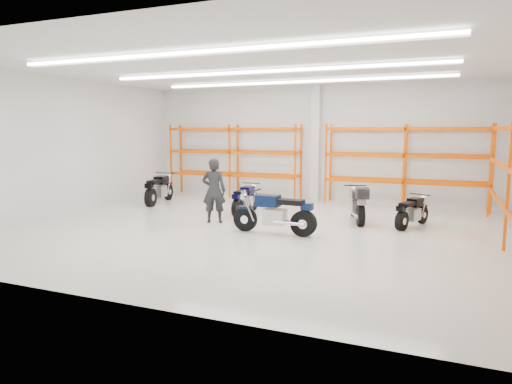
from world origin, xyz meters
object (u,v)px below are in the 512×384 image
at_px(motorcycle_back_a, 158,190).
at_px(motorcycle_back_d, 411,213).
at_px(structural_column, 316,143).
at_px(motorcycle_back_b, 245,200).
at_px(motorcycle_main, 278,214).
at_px(motorcycle_back_c, 358,204).
at_px(standing_man, 214,191).

bearing_deg(motorcycle_back_a, motorcycle_back_d, -5.22).
bearing_deg(structural_column, motorcycle_back_b, -109.52).
relative_size(motorcycle_main, motorcycle_back_c, 1.08).
xyz_separation_m(motorcycle_back_a, motorcycle_back_c, (7.60, -0.67, 0.02)).
height_order(motorcycle_back_c, standing_man, standing_man).
bearing_deg(motorcycle_back_c, motorcycle_back_a, 174.96).
xyz_separation_m(motorcycle_back_d, standing_man, (-5.55, -1.52, 0.54)).
bearing_deg(structural_column, motorcycle_main, -83.95).
bearing_deg(motorcycle_back_c, standing_man, -157.20).
relative_size(motorcycle_back_d, standing_man, 0.92).
height_order(motorcycle_back_c, structural_column, structural_column).
relative_size(motorcycle_back_a, structural_column, 0.51).
xyz_separation_m(motorcycle_main, structural_column, (-0.66, 6.21, 1.71)).
height_order(motorcycle_back_a, standing_man, standing_man).
relative_size(motorcycle_back_b, structural_column, 0.45).
bearing_deg(motorcycle_back_b, motorcycle_main, -49.70).
relative_size(motorcycle_back_c, standing_man, 1.12).
relative_size(motorcycle_back_c, motorcycle_back_d, 1.22).
distance_m(motorcycle_back_a, motorcycle_back_d, 9.19).
xyz_separation_m(standing_man, structural_column, (1.64, 5.48, 1.28)).
relative_size(standing_man, structural_column, 0.43).
xyz_separation_m(motorcycle_back_b, standing_man, (-0.28, -1.65, 0.51)).
bearing_deg(motorcycle_back_d, motorcycle_back_c, 173.90).
bearing_deg(motorcycle_back_b, motorcycle_back_d, -1.41).
bearing_deg(standing_man, structural_column, -125.54).
xyz_separation_m(motorcycle_back_a, motorcycle_back_b, (3.88, -0.71, -0.07)).
distance_m(motorcycle_back_b, structural_column, 4.44).
bearing_deg(standing_man, motorcycle_back_a, -52.04).
relative_size(motorcycle_back_b, standing_man, 1.03).
bearing_deg(motorcycle_back_a, motorcycle_main, -27.62).
height_order(motorcycle_main, motorcycle_back_c, motorcycle_main).
distance_m(motorcycle_back_a, standing_man, 4.32).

